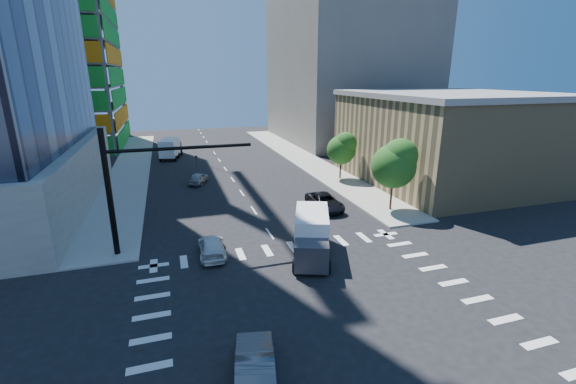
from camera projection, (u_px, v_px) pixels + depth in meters
name	position (u px, v px, depth m)	size (l,w,h in m)	color
ground	(327.00, 318.00, 20.62)	(160.00, 160.00, 0.00)	black
road_markings	(327.00, 318.00, 20.61)	(20.00, 20.00, 0.01)	silver
sidewalk_ne	(301.00, 157.00, 60.69)	(5.00, 60.00, 0.15)	#999791
sidewalk_nw	(131.00, 168.00, 53.49)	(5.00, 60.00, 0.15)	#999791
commercial_building	(448.00, 137.00, 46.35)	(20.50, 22.50, 10.60)	#968157
bg_building_ne	(346.00, 67.00, 74.51)	(24.00, 30.00, 28.00)	#615D58
signal_mast_nw	(131.00, 180.00, 26.63)	(10.20, 0.40, 9.00)	black
tree_south	(396.00, 163.00, 35.58)	(4.16, 4.16, 6.82)	#382316
tree_north	(342.00, 148.00, 46.82)	(3.54, 3.52, 5.78)	#382316
car_nb_far	(325.00, 202.00, 37.17)	(2.46, 5.34, 1.48)	black
car_sb_near	(212.00, 247.00, 27.66)	(1.82, 4.48, 1.30)	silver
car_sb_mid	(198.00, 178.00, 46.04)	(1.54, 3.83, 1.31)	#989C9F
car_sb_cross	(255.00, 366.00, 16.12)	(1.61, 4.63, 1.52)	#55555B
box_truck_near	(312.00, 239.00, 27.12)	(4.44, 6.39, 3.09)	black
box_truck_far	(171.00, 149.00, 60.16)	(3.72, 6.24, 3.06)	black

